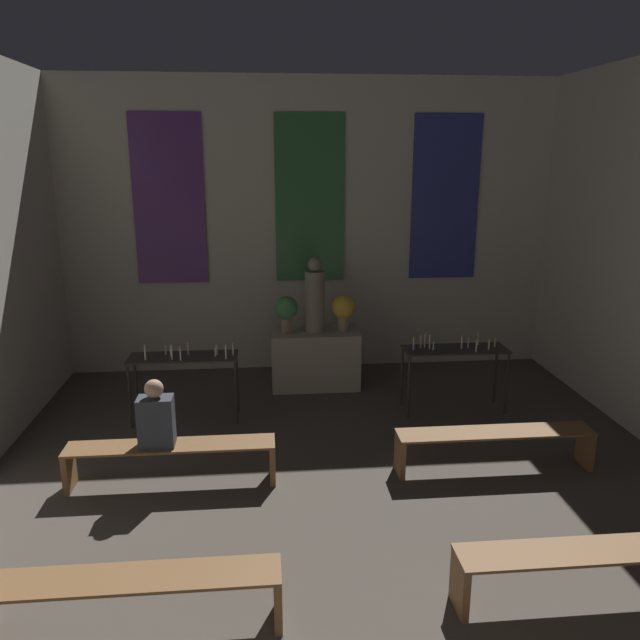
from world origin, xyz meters
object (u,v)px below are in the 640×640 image
at_px(flower_vase_left, 286,310).
at_px(flower_vase_right, 343,309).
at_px(pew_second_right, 594,563).
at_px(pew_back_right, 495,441).
at_px(candle_rack_left, 184,364).
at_px(pew_back_left, 171,455).
at_px(person_seated, 156,417).
at_px(candle_rack_right, 455,356).
at_px(pew_second_left, 131,591).
at_px(altar, 315,359).
at_px(statue, 315,298).

height_order(flower_vase_left, flower_vase_right, same).
relative_size(pew_second_right, pew_back_right, 1.00).
bearing_deg(flower_vase_right, candle_rack_left, -154.17).
bearing_deg(pew_second_right, candle_rack_left, 132.96).
relative_size(pew_back_left, person_seated, 3.01).
xyz_separation_m(pew_back_right, person_seated, (-3.63, -0.00, 0.43)).
bearing_deg(candle_rack_right, flower_vase_right, 142.08).
xyz_separation_m(pew_second_left, pew_back_left, (0.00, 2.12, 0.00)).
distance_m(candle_rack_left, candle_rack_right, 3.58).
height_order(pew_second_right, pew_back_right, same).
xyz_separation_m(flower_vase_right, pew_back_right, (1.33, -2.75, -0.84)).
bearing_deg(pew_second_right, person_seated, 149.74).
height_order(altar, pew_second_right, altar).
bearing_deg(candle_rack_right, pew_second_left, -132.96).
distance_m(pew_second_left, pew_second_right, 3.50).
bearing_deg(candle_rack_left, altar, 30.87).
xyz_separation_m(pew_second_left, pew_second_right, (3.50, 0.00, 0.00)).
height_order(altar, pew_second_left, altar).
bearing_deg(pew_second_right, flower_vase_right, 105.26).
distance_m(altar, pew_back_left, 3.26).
relative_size(pew_second_left, person_seated, 3.01).
height_order(flower_vase_right, pew_second_left, flower_vase_right).
height_order(altar, candle_rack_right, candle_rack_right).
bearing_deg(pew_second_left, pew_back_right, 31.18).
xyz_separation_m(pew_second_right, pew_back_left, (-3.50, 2.12, 0.00)).
xyz_separation_m(flower_vase_right, pew_second_left, (-2.17, -4.87, -0.84)).
relative_size(pew_second_right, pew_back_left, 1.00).
distance_m(candle_rack_left, pew_back_left, 1.74).
xyz_separation_m(flower_vase_left, pew_second_right, (2.17, -4.87, -0.84)).
bearing_deg(person_seated, pew_second_right, -30.26).
height_order(altar, candle_rack_left, candle_rack_left).
relative_size(altar, pew_second_right, 0.60).
xyz_separation_m(altar, pew_back_left, (-1.75, -2.75, -0.09)).
bearing_deg(candle_rack_left, candle_rack_right, 0.03).
xyz_separation_m(pew_second_right, person_seated, (-3.63, 2.12, 0.43)).
relative_size(flower_vase_left, flower_vase_right, 1.00).
bearing_deg(flower_vase_left, statue, 0.00).
bearing_deg(altar, flower_vase_left, 180.00).
xyz_separation_m(candle_rack_right, person_seated, (-3.67, -1.69, 0.01)).
bearing_deg(pew_back_right, pew_back_left, 180.00).
height_order(altar, pew_back_right, altar).
distance_m(flower_vase_right, pew_second_right, 5.12).
relative_size(statue, pew_second_left, 0.51).
height_order(candle_rack_right, pew_back_right, candle_rack_right).
relative_size(candle_rack_left, pew_back_left, 0.64).
height_order(altar, person_seated, person_seated).
height_order(statue, candle_rack_right, statue).
height_order(candle_rack_left, pew_back_left, candle_rack_left).
relative_size(altar, person_seated, 1.79).
xyz_separation_m(altar, pew_second_left, (-1.75, -4.87, -0.09)).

